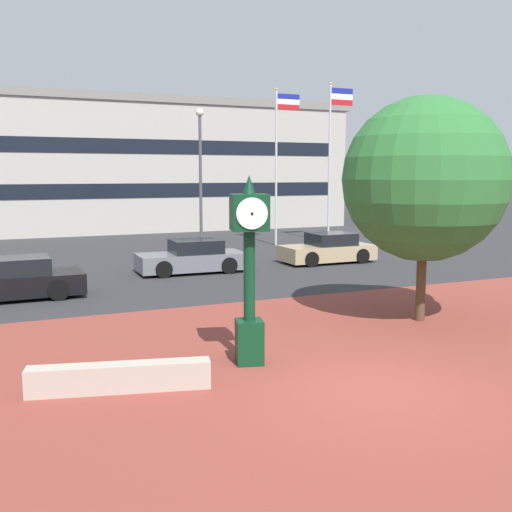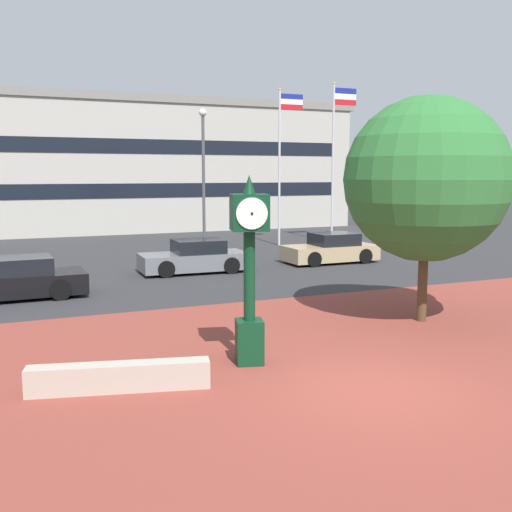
# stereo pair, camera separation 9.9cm
# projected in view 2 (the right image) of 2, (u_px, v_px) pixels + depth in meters

# --- Properties ---
(ground_plane) EXTENTS (200.00, 200.00, 0.00)m
(ground_plane) POSITION_uv_depth(u_px,v_px,m) (375.00, 389.00, 10.89)
(ground_plane) COLOR #2D2D30
(plaza_brick_paving) EXTENTS (44.00, 11.82, 0.01)m
(plaza_brick_paving) POSITION_uv_depth(u_px,v_px,m) (322.00, 359.00, 12.63)
(plaza_brick_paving) COLOR brown
(plaza_brick_paving) RESTS_ON ground
(planter_wall) EXTENTS (3.20, 1.15, 0.50)m
(planter_wall) POSITION_uv_depth(u_px,v_px,m) (119.00, 377.00, 10.77)
(planter_wall) COLOR #ADA393
(planter_wall) RESTS_ON ground
(street_clock) EXTENTS (0.88, 0.91, 3.81)m
(street_clock) POSITION_uv_depth(u_px,v_px,m) (249.00, 264.00, 12.09)
(street_clock) COLOR #0C381E
(street_clock) RESTS_ON ground
(plaza_tree) EXTENTS (4.52, 4.21, 5.79)m
(plaza_tree) POSITION_uv_depth(u_px,v_px,m) (430.00, 183.00, 15.66)
(plaza_tree) COLOR #4C3823
(plaza_tree) RESTS_ON ground
(car_street_mid) EXTENTS (4.55, 2.00, 1.28)m
(car_street_mid) POSITION_uv_depth(u_px,v_px,m) (11.00, 280.00, 18.66)
(car_street_mid) COLOR black
(car_street_mid) RESTS_ON ground
(car_street_far) EXTENTS (4.18, 1.99, 1.28)m
(car_street_far) POSITION_uv_depth(u_px,v_px,m) (195.00, 258.00, 23.67)
(car_street_far) COLOR slate
(car_street_far) RESTS_ON ground
(car_street_distant) EXTENTS (4.01, 1.90, 1.28)m
(car_street_distant) POSITION_uv_depth(u_px,v_px,m) (331.00, 249.00, 26.26)
(car_street_distant) COLOR tan
(car_street_distant) RESTS_ON ground
(flagpole_primary) EXTENTS (1.42, 0.14, 8.25)m
(flagpole_primary) POSITION_uv_depth(u_px,v_px,m) (282.00, 156.00, 32.09)
(flagpole_primary) COLOR silver
(flagpole_primary) RESTS_ON ground
(flagpole_secondary) EXTENTS (1.48, 0.14, 8.72)m
(flagpole_secondary) POSITION_uv_depth(u_px,v_px,m) (335.00, 151.00, 33.33)
(flagpole_secondary) COLOR silver
(flagpole_secondary) RESTS_ON ground
(civic_building) EXTENTS (28.69, 11.59, 8.77)m
(civic_building) POSITION_uv_depth(u_px,v_px,m) (139.00, 165.00, 43.70)
(civic_building) COLOR #B2ADA3
(civic_building) RESTS_ON ground
(street_lamp_post) EXTENTS (0.36, 0.36, 6.77)m
(street_lamp_post) POSITION_uv_depth(u_px,v_px,m) (203.00, 167.00, 28.07)
(street_lamp_post) COLOR #4C4C51
(street_lamp_post) RESTS_ON ground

